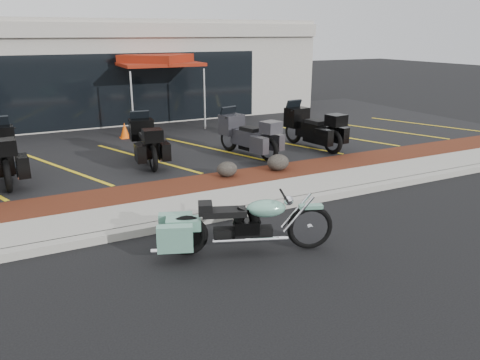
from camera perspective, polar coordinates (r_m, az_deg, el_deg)
ground at (r=8.44m, az=-1.06°, el=-7.08°), size 90.00×90.00×0.00m
curb at (r=9.16m, az=-3.51°, el=-4.54°), size 24.00×0.25×0.15m
sidewalk at (r=9.77m, az=-5.14°, el=-3.15°), size 24.00×1.20×0.15m
mulch_bed at (r=10.83m, az=-7.49°, el=-1.10°), size 24.00×1.20×0.16m
upper_lot at (r=15.86m, az=-14.04°, el=4.49°), size 26.00×9.60×0.15m
dealership_building at (r=21.70m, az=-18.30°, el=12.71°), size 18.00×8.16×4.00m
boulder_mid at (r=11.37m, az=-1.60°, el=1.34°), size 0.52×0.43×0.37m
boulder_right at (r=11.92m, az=4.66°, el=2.16°), size 0.58×0.48×0.41m
hero_cruiser at (r=7.92m, az=8.54°, el=-4.95°), size 2.99×1.71×1.03m
touring_black_front at (r=13.05m, az=-27.23°, el=3.86°), size 1.05×2.49×1.43m
touring_black_mid at (r=13.44m, az=-12.00°, el=5.53°), size 1.05×2.31×1.31m
touring_grey at (r=13.80m, az=-1.39°, el=6.25°), size 1.44×2.43×1.33m
touring_black_rear at (r=14.90m, az=6.56°, el=7.08°), size 1.24×2.47×1.37m
traffic_cone at (r=16.08m, az=-13.88°, el=5.90°), size 0.38×0.38×0.52m
popup_canopy at (r=17.73m, az=-10.15°, el=14.07°), size 3.03×3.03×2.61m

